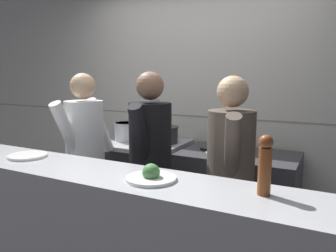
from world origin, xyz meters
The scene contains 13 objects.
wall_back_tiled centered at (0.00, 1.49, 1.30)m, with size 8.00×0.06×2.60m.
oven_range centered at (-0.44, 1.08, 0.45)m, with size 0.82×0.71×0.90m.
prep_counter centered at (0.55, 1.08, 0.44)m, with size 1.03×0.65×0.89m.
stock_pot centered at (-0.63, 1.05, 1.00)m, with size 0.25×0.25×0.19m.
sauce_pot centered at (-0.22, 1.14, 0.99)m, with size 0.28×0.28×0.17m.
mixing_bowl_steel centered at (0.39, 1.05, 0.93)m, with size 0.27×0.27×0.09m.
chefs_knife centered at (0.34, 0.99, 0.90)m, with size 0.34×0.19×0.02m.
plated_dish_main centered at (-0.56, -0.23, 1.03)m, with size 0.26×0.26×0.02m.
plated_dish_appetiser centered at (0.45, -0.27, 1.04)m, with size 0.27×0.27×0.10m.
pepper_mill centered at (1.03, -0.22, 1.17)m, with size 0.07×0.07×0.29m.
chef_head_cook centered at (-0.60, 0.38, 0.89)m, with size 0.34×0.70×1.60m.
chef_sous centered at (0.05, 0.39, 0.89)m, with size 0.38×0.70×1.61m.
chef_line centered at (0.69, 0.38, 0.88)m, with size 0.41×0.68×1.58m.
Camera 1 is at (1.31, -1.73, 1.58)m, focal length 35.00 mm.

